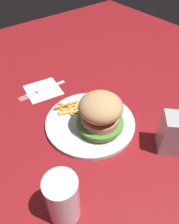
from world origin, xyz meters
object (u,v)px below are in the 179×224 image
fork (43,89)px  drink_glass (63,200)px  fries_pile (73,109)px  napkin_dispenser (179,134)px  sandwich (100,113)px  plate (90,121)px  napkin (43,90)px

fork → drink_glass: 0.42m
fries_pile → napkin_dispenser: (0.13, -0.27, 0.04)m
fork → napkin_dispenser: (0.15, -0.42, 0.05)m
napkin_dispenser → sandwich: bearing=-10.4°
sandwich → fork: size_ratio=0.74×
sandwich → napkin_dispenser: sandwich is taller
plate → fork: size_ratio=1.48×
plate → drink_glass: bearing=-139.4°
napkin → plate: bearing=-82.1°
sandwich → fries_pile: sandwich is taller
napkin_dispenser → fries_pile: bearing=-19.0°
fries_pile → drink_glass: bearing=-128.0°
napkin → drink_glass: size_ratio=0.91×
drink_glass → napkin: bearing=66.7°
napkin → napkin_dispenser: 0.45m
plate → fries_pile: size_ratio=2.42×
drink_glass → napkin_dispenser: (0.32, -0.04, -0.00)m
plate → fries_pile: (-0.01, 0.06, 0.01)m
sandwich → fork: 0.27m
sandwich → drink_glass: same height
sandwich → fork: (-0.04, 0.26, -0.06)m
sandwich → fries_pile: bearing=99.8°
sandwich → fork: sandwich is taller
fries_pile → fork: fries_pile is taller
plate → sandwich: sandwich is taller
plate → fries_pile: 0.07m
plate → napkin_dispenser: size_ratio=2.43×
fork → drink_glass: drink_glass is taller
napkin → fork: size_ratio=0.63×
fork → napkin_dispenser: napkin_dispenser is taller
sandwich → plate: bearing=95.7°
sandwich → drink_glass: (-0.20, -0.13, -0.01)m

